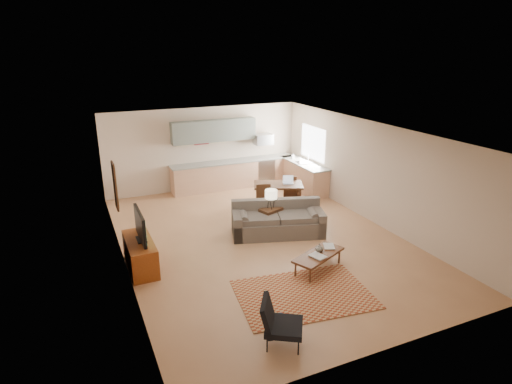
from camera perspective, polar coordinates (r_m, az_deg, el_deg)
name	(u,v)px	position (r m, az deg, el deg)	size (l,w,h in m)	color
room	(261,188)	(10.16, 0.69, 0.57)	(9.00, 9.00, 9.00)	#AE774F
kitchen_counter_back	(234,174)	(14.44, -2.99, 2.43)	(4.26, 0.64, 0.92)	tan
kitchen_counter_right	(304,176)	(14.27, 6.37, 2.13)	(0.64, 2.26, 0.92)	tan
kitchen_range	(263,171)	(14.86, 0.98, 2.88)	(0.62, 0.62, 0.90)	#A5A8AD
kitchen_microwave	(263,139)	(14.61, 0.97, 7.05)	(0.62, 0.40, 0.35)	#A5A8AD
upper_cabinets	(214,131)	(14.04, -5.62, 8.14)	(2.80, 0.34, 0.70)	slate
window_right	(313,143)	(14.15, 7.59, 6.50)	(0.02, 1.40, 1.05)	white
wall_art_left	(115,186)	(10.16, -18.23, 0.76)	(0.06, 0.42, 1.10)	olive
triptych	(201,137)	(14.09, -7.33, 7.29)	(1.70, 0.04, 0.50)	beige
rug	(304,294)	(8.52, 6.37, -13.39)	(2.52, 1.75, 0.02)	maroon
sofa	(278,219)	(10.80, 2.93, -3.62)	(2.39, 1.04, 0.83)	#574D46
coffee_table	(318,262)	(9.31, 8.28, -9.19)	(1.28, 0.51, 0.39)	#4D2814
book_a	(314,258)	(9.00, 7.71, -8.73)	(0.34, 0.39, 0.03)	maroon
book_b	(324,246)	(9.54, 9.01, -7.17)	(0.34, 0.38, 0.02)	navy
vase	(319,248)	(9.29, 8.45, -7.35)	(0.20, 0.20, 0.18)	black
armchair	(284,323)	(7.10, 3.77, -17.00)	(0.68, 0.68, 0.78)	black
tv_credenza	(140,254)	(9.57, -15.18, -8.00)	(0.54, 1.41, 0.65)	maroon
tv	(140,226)	(9.31, -15.19, -4.37)	(0.11, 1.08, 0.65)	black
console_table	(271,220)	(11.00, 1.98, -3.73)	(0.54, 0.36, 0.64)	#351E10
table_lamp	(271,199)	(10.79, 2.01, -0.92)	(0.31, 0.31, 0.51)	beige
dining_table	(278,195)	(12.66, 2.95, -0.46)	(1.41, 0.81, 0.72)	#351E10
dining_chair_near	(264,200)	(12.04, 1.13, -1.13)	(0.41, 0.43, 0.85)	#351E10
dining_chair_far	(290,187)	(13.25, 4.61, 0.65)	(0.39, 0.41, 0.83)	#351E10
laptop	(288,180)	(12.55, 4.33, 1.61)	(0.30, 0.23, 0.23)	#A5A8AD
soap_bottle	(293,156)	(14.57, 4.94, 4.80)	(0.09, 0.10, 0.19)	beige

